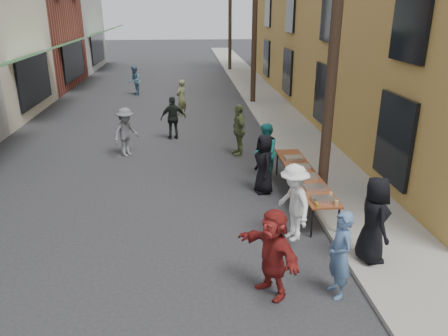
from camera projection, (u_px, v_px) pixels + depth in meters
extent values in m
plane|color=#28282B|center=(144.00, 275.00, 8.18)|extent=(120.00, 120.00, 0.00)
cube|color=gray|center=(266.00, 102.00, 22.56)|extent=(2.20, 60.00, 0.10)
cube|color=gray|center=(39.00, 9.00, 32.85)|extent=(8.00, 8.00, 9.00)
cylinder|color=#2D2116|center=(337.00, 17.00, 9.75)|extent=(0.26, 0.26, 9.00)
cylinder|color=#2D2116|center=(255.00, 11.00, 20.95)|extent=(0.26, 0.26, 9.00)
cylinder|color=#2D2116|center=(230.00, 9.00, 32.14)|extent=(0.26, 0.26, 9.00)
cube|color=brown|center=(304.00, 174.00, 11.04)|extent=(0.70, 4.00, 0.04)
cylinder|color=black|center=(312.00, 223.00, 9.39)|extent=(0.04, 0.04, 0.71)
cylinder|color=black|center=(338.00, 222.00, 9.44)|extent=(0.04, 0.04, 0.71)
cylinder|color=black|center=(277.00, 164.00, 12.90)|extent=(0.04, 0.04, 0.71)
cylinder|color=black|center=(296.00, 163.00, 12.94)|extent=(0.04, 0.04, 0.71)
cube|color=maroon|center=(324.00, 199.00, 9.48)|extent=(0.50, 0.33, 0.08)
cube|color=#B2B2B7|center=(315.00, 188.00, 10.08)|extent=(0.50, 0.33, 0.08)
cube|color=tan|center=(307.00, 177.00, 10.73)|extent=(0.50, 0.33, 0.08)
cube|color=#B2B2B7|center=(300.00, 167.00, 11.39)|extent=(0.50, 0.33, 0.08)
cube|color=tan|center=(294.00, 158.00, 12.04)|extent=(0.50, 0.33, 0.08)
cylinder|color=#A57F26|center=(318.00, 206.00, 9.18)|extent=(0.07, 0.07, 0.08)
cylinder|color=#A57F26|center=(316.00, 204.00, 9.27)|extent=(0.07, 0.07, 0.08)
cylinder|color=#A57F26|center=(315.00, 202.00, 9.36)|extent=(0.07, 0.07, 0.08)
cylinder|color=tan|center=(336.00, 203.00, 9.25)|extent=(0.08, 0.08, 0.12)
imported|color=black|center=(264.00, 164.00, 11.55)|extent=(0.64, 0.86, 1.61)
imported|color=#4F6F99|center=(340.00, 255.00, 7.36)|extent=(0.44, 0.61, 1.59)
imported|color=teal|center=(265.00, 152.00, 12.41)|extent=(0.73, 0.88, 1.65)
imported|color=white|center=(294.00, 203.00, 9.18)|extent=(0.90, 1.22, 1.70)
imported|color=#5F6C3E|center=(239.00, 130.00, 14.49)|extent=(0.61, 1.07, 1.72)
imported|color=maroon|center=(273.00, 253.00, 7.40)|extent=(1.15, 1.53, 1.61)
imported|color=black|center=(374.00, 220.00, 8.22)|extent=(0.57, 0.86, 1.71)
imported|color=slate|center=(126.00, 132.00, 14.42)|extent=(1.12, 1.20, 1.62)
imported|color=black|center=(173.00, 118.00, 16.24)|extent=(0.99, 0.55, 1.61)
imported|color=#656A3D|center=(181.00, 98.00, 19.71)|extent=(0.67, 0.71, 1.63)
imported|color=#47708A|center=(135.00, 81.00, 24.26)|extent=(0.71, 0.86, 1.61)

